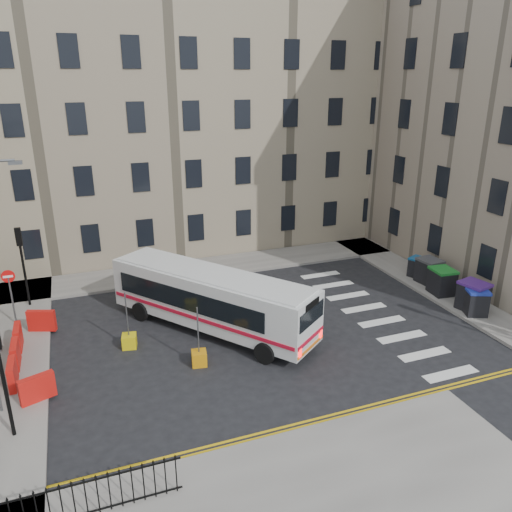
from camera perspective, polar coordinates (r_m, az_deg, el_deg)
ground at (r=24.14m, az=4.60°, el=-7.79°), size 120.00×120.00×0.00m
pavement_north at (r=30.19m, az=-12.87°, el=-2.23°), size 36.00×3.20×0.15m
pavement_east at (r=31.61m, az=16.44°, el=-1.54°), size 2.40×26.00×0.15m
terrace_north at (r=34.94m, az=-17.36°, el=14.83°), size 38.30×10.80×17.20m
traffic_light_nw at (r=27.22m, az=-25.22°, el=0.14°), size 0.28×0.22×4.10m
traffic_light_sw at (r=17.61m, az=-27.23°, el=-10.76°), size 0.28×0.22×4.10m
no_entry_north at (r=25.66m, az=-26.32°, el=-3.08°), size 0.60×0.08×3.00m
roadworks_barriers at (r=22.56m, az=-24.87°, el=-10.00°), size 1.66×6.26×1.00m
bus at (r=23.03m, az=-5.16°, el=-4.76°), size 7.96×9.61×2.79m
wheelie_bin_a at (r=26.78m, az=23.78°, el=-4.73°), size 1.39×1.48×1.30m
wheelie_bin_b at (r=27.10m, az=23.57°, el=-4.22°), size 1.40×1.53×1.45m
wheelie_bin_c at (r=28.46m, az=20.47°, el=-2.71°), size 1.23×1.38×1.41m
wheelie_bin_d at (r=29.71m, az=19.16°, el=-1.61°), size 1.22×1.37×1.40m
wheelie_bin_e at (r=30.44m, az=18.10°, el=-1.23°), size 1.24×1.30×1.14m
bollard_yellow at (r=22.74m, az=-14.27°, el=-9.40°), size 0.70×0.70×0.60m
bollard_chevron at (r=20.99m, az=-6.51°, el=-11.52°), size 0.69×0.69×0.60m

